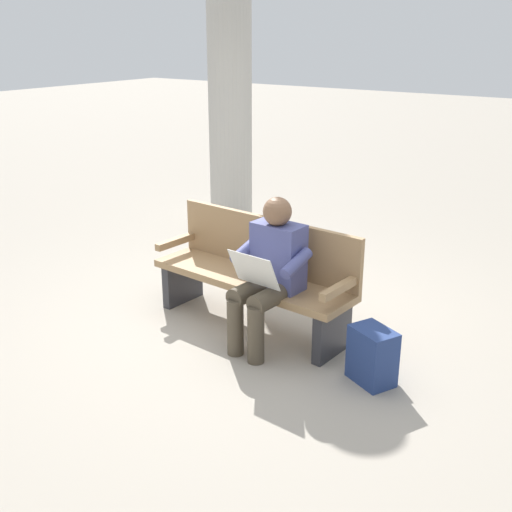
{
  "coord_description": "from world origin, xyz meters",
  "views": [
    {
      "loc": [
        -2.77,
        3.91,
        2.36
      ],
      "look_at": [
        -0.16,
        0.15,
        0.7
      ],
      "focal_mm": 44.27,
      "sensor_mm": 36.0,
      "label": 1
    }
  ],
  "objects_px": {
    "support_pillar": "(229,57)",
    "bench_near": "(256,272)",
    "person_seated": "(269,270)",
    "backpack": "(373,356)"
  },
  "relations": [
    {
      "from": "bench_near",
      "to": "person_seated",
      "type": "bearing_deg",
      "value": 143.74
    },
    {
      "from": "person_seated",
      "to": "backpack",
      "type": "bearing_deg",
      "value": -178.82
    },
    {
      "from": "backpack",
      "to": "support_pillar",
      "type": "xyz_separation_m",
      "value": [
        3.17,
        -2.58,
        1.83
      ]
    },
    {
      "from": "bench_near",
      "to": "support_pillar",
      "type": "bearing_deg",
      "value": -44.9
    },
    {
      "from": "support_pillar",
      "to": "backpack",
      "type": "bearing_deg",
      "value": 140.87
    },
    {
      "from": "person_seated",
      "to": "support_pillar",
      "type": "xyz_separation_m",
      "value": [
        2.26,
        -2.53,
        1.4
      ]
    },
    {
      "from": "person_seated",
      "to": "backpack",
      "type": "relative_size",
      "value": 2.91
    },
    {
      "from": "person_seated",
      "to": "bench_near",
      "type": "bearing_deg",
      "value": -36.26
    },
    {
      "from": "person_seated",
      "to": "backpack",
      "type": "height_order",
      "value": "person_seated"
    },
    {
      "from": "support_pillar",
      "to": "bench_near",
      "type": "bearing_deg",
      "value": 130.8
    }
  ]
}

